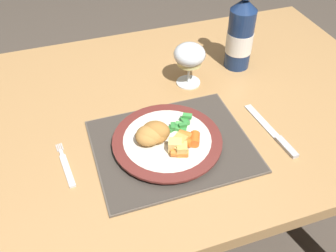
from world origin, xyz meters
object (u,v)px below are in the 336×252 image
(dinner_plate, at_px, (167,142))
(wine_glass, at_px, (189,56))
(dining_table, at_px, (166,132))
(fork, at_px, (66,167))
(table_knife, at_px, (274,134))
(bottle, at_px, (240,34))

(dinner_plate, height_order, wine_glass, wine_glass)
(dining_table, bearing_deg, fork, -154.30)
(dining_table, distance_m, fork, 0.32)
(table_knife, distance_m, wine_glass, 0.31)
(dinner_plate, height_order, table_knife, dinner_plate)
(dining_table, bearing_deg, table_knife, -41.39)
(dining_table, distance_m, bottle, 0.35)
(dinner_plate, relative_size, bottle, 0.96)
(dining_table, xyz_separation_m, bottle, (0.26, 0.12, 0.20))
(dinner_plate, relative_size, fork, 1.85)
(fork, xyz_separation_m, bottle, (0.54, 0.25, 0.10))
(dinner_plate, bearing_deg, dining_table, 72.46)
(dining_table, height_order, bottle, bottle)
(fork, bearing_deg, wine_glass, 29.84)
(fork, height_order, table_knife, table_knife)
(dining_table, relative_size, fork, 9.32)
(bottle, bearing_deg, fork, -155.05)
(wine_glass, xyz_separation_m, bottle, (0.17, 0.04, 0.02))
(dining_table, relative_size, wine_glass, 10.42)
(table_knife, relative_size, wine_glass, 1.65)
(dinner_plate, relative_size, table_knife, 1.25)
(bottle, bearing_deg, wine_glass, -167.19)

